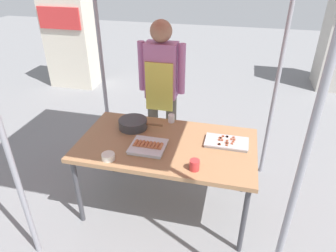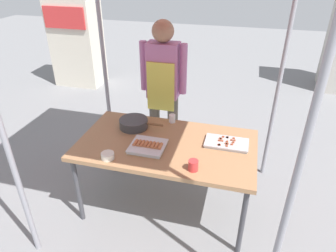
% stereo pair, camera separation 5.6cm
% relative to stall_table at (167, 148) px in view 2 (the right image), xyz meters
% --- Properties ---
extents(ground_plane, '(18.00, 18.00, 0.00)m').
position_rel_stall_table_xyz_m(ground_plane, '(0.00, 0.00, -0.70)').
color(ground_plane, slate).
extents(stall_table, '(1.60, 0.90, 0.75)m').
position_rel_stall_table_xyz_m(stall_table, '(0.00, 0.00, 0.00)').
color(stall_table, '#9E724C').
rests_on(stall_table, ground).
extents(tray_grilled_sausages, '(0.31, 0.29, 0.05)m').
position_rel_stall_table_xyz_m(tray_grilled_sausages, '(-0.14, -0.12, 0.07)').
color(tray_grilled_sausages, silver).
rests_on(tray_grilled_sausages, stall_table).
extents(tray_meat_skewers, '(0.38, 0.22, 0.04)m').
position_rel_stall_table_xyz_m(tray_meat_skewers, '(0.53, 0.11, 0.07)').
color(tray_meat_skewers, '#ADADB2').
rests_on(tray_meat_skewers, stall_table).
extents(cooking_wok, '(0.44, 0.28, 0.09)m').
position_rel_stall_table_xyz_m(cooking_wok, '(-0.39, 0.19, 0.10)').
color(cooking_wok, '#38383A').
rests_on(cooking_wok, stall_table).
extents(condiment_bowl, '(0.11, 0.11, 0.05)m').
position_rel_stall_table_xyz_m(condiment_bowl, '(-0.41, -0.36, 0.08)').
color(condiment_bowl, silver).
rests_on(condiment_bowl, stall_table).
extents(drink_cup_near_edge, '(0.06, 0.06, 0.08)m').
position_rel_stall_table_xyz_m(drink_cup_near_edge, '(-0.05, 0.39, 0.09)').
color(drink_cup_near_edge, white).
rests_on(drink_cup_near_edge, stall_table).
extents(drink_cup_by_wok, '(0.08, 0.08, 0.09)m').
position_rel_stall_table_xyz_m(drink_cup_by_wok, '(0.31, -0.32, 0.10)').
color(drink_cup_by_wok, red).
rests_on(drink_cup_by_wok, stall_table).
extents(vendor_woman, '(0.52, 0.23, 1.68)m').
position_rel_stall_table_xyz_m(vendor_woman, '(-0.25, 0.78, 0.30)').
color(vendor_woman, '#595147').
rests_on(vendor_woman, ground).
extents(neighbor_stall_left, '(0.86, 0.60, 1.61)m').
position_rel_stall_table_xyz_m(neighbor_stall_left, '(-2.51, 2.84, 0.11)').
color(neighbor_stall_left, beige).
rests_on(neighbor_stall_left, ground).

